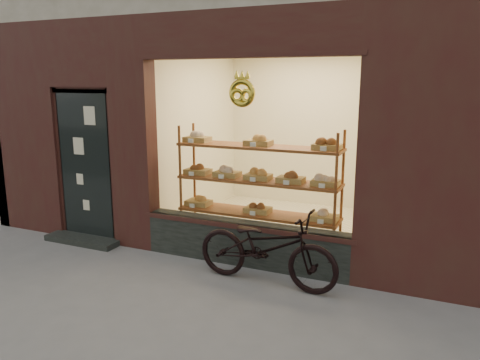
% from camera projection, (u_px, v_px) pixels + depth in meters
% --- Properties ---
extents(ground, '(90.00, 90.00, 0.00)m').
position_uv_depth(ground, '(108.00, 338.00, 4.27)').
color(ground, '#5E5E5F').
extents(display_shelf, '(2.20, 0.45, 1.70)m').
position_uv_depth(display_shelf, '(258.00, 191.00, 6.18)').
color(display_shelf, '#633214').
rests_on(display_shelf, ground).
extents(bicycle, '(1.72, 0.68, 0.89)m').
position_uv_depth(bicycle, '(266.00, 247.00, 5.30)').
color(bicycle, black).
rests_on(bicycle, ground).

